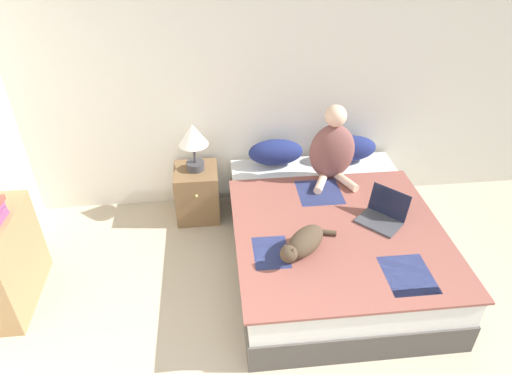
# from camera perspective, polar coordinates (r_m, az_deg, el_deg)

# --- Properties ---
(wall_back) EXTENTS (5.45, 0.05, 2.55)m
(wall_back) POSITION_cam_1_polar(r_m,az_deg,el_deg) (4.17, 1.25, 13.66)
(wall_back) COLOR beige
(wall_back) RESTS_ON ground_plane
(bed) EXTENTS (1.61, 1.99, 0.50)m
(bed) POSITION_cam_1_polar(r_m,az_deg,el_deg) (3.87, 9.34, -6.50)
(bed) COLOR #4C4742
(bed) RESTS_ON ground_plane
(pillow_near) EXTENTS (0.51, 0.24, 0.24)m
(pillow_near) POSITION_cam_1_polar(r_m,az_deg,el_deg) (4.27, 2.48, 4.43)
(pillow_near) COLOR navy
(pillow_near) RESTS_ON bed
(pillow_far) EXTENTS (0.51, 0.24, 0.24)m
(pillow_far) POSITION_cam_1_polar(r_m,az_deg,el_deg) (4.42, 11.59, 4.82)
(pillow_far) COLOR navy
(pillow_far) RESTS_ON bed
(person_sitting) EXTENTS (0.40, 0.39, 0.70)m
(person_sitting) POSITION_cam_1_polar(r_m,az_deg,el_deg) (4.03, 9.53, 4.75)
(person_sitting) COLOR brown
(person_sitting) RESTS_ON bed
(cat_tabby) EXTENTS (0.48, 0.43, 0.19)m
(cat_tabby) POSITION_cam_1_polar(r_m,az_deg,el_deg) (3.28, 5.95, -6.90)
(cat_tabby) COLOR #473828
(cat_tabby) RESTS_ON bed
(laptop_open) EXTENTS (0.42, 0.42, 0.24)m
(laptop_open) POSITION_cam_1_polar(r_m,az_deg,el_deg) (3.72, 15.52, -3.36)
(laptop_open) COLOR #424247
(laptop_open) RESTS_ON bed
(nightstand) EXTENTS (0.40, 0.43, 0.51)m
(nightstand) POSITION_cam_1_polar(r_m,az_deg,el_deg) (4.38, -7.34, -0.66)
(nightstand) COLOR brown
(nightstand) RESTS_ON ground_plane
(table_lamp) EXTENTS (0.27, 0.27, 0.46)m
(table_lamp) POSITION_cam_1_polar(r_m,az_deg,el_deg) (4.09, -7.87, 6.07)
(table_lamp) COLOR #38383D
(table_lamp) RESTS_ON nightstand
(bookshelf) EXTENTS (0.26, 0.76, 0.76)m
(bookshelf) POSITION_cam_1_polar(r_m,az_deg,el_deg) (3.89, -28.53, -8.15)
(bookshelf) COLOR #99754C
(bookshelf) RESTS_ON ground_plane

